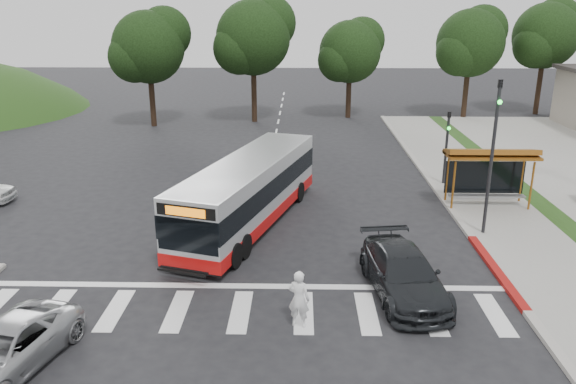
{
  "coord_description": "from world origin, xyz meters",
  "views": [
    {
      "loc": [
        1.85,
        -20.62,
        9.16
      ],
      "look_at": [
        1.34,
        2.26,
        1.6
      ],
      "focal_mm": 35.0,
      "sensor_mm": 36.0,
      "label": 1
    }
  ],
  "objects_px": {
    "pedestrian": "(299,299)",
    "silver_suv_south": "(5,349)",
    "dark_sedan": "(403,273)",
    "transit_bus": "(249,193)"
  },
  "relations": [
    {
      "from": "pedestrian",
      "to": "dark_sedan",
      "type": "relative_size",
      "value": 0.35
    },
    {
      "from": "transit_bus",
      "to": "dark_sedan",
      "type": "bearing_deg",
      "value": -30.56
    },
    {
      "from": "dark_sedan",
      "to": "silver_suv_south",
      "type": "relative_size",
      "value": 1.13
    },
    {
      "from": "pedestrian",
      "to": "silver_suv_south",
      "type": "height_order",
      "value": "pedestrian"
    },
    {
      "from": "pedestrian",
      "to": "dark_sedan",
      "type": "bearing_deg",
      "value": -129.48
    },
    {
      "from": "dark_sedan",
      "to": "silver_suv_south",
      "type": "bearing_deg",
      "value": -166.32
    },
    {
      "from": "pedestrian",
      "to": "dark_sedan",
      "type": "xyz_separation_m",
      "value": [
        3.47,
        2.07,
        -0.16
      ]
    },
    {
      "from": "pedestrian",
      "to": "silver_suv_south",
      "type": "relative_size",
      "value": 0.4
    },
    {
      "from": "pedestrian",
      "to": "silver_suv_south",
      "type": "xyz_separation_m",
      "value": [
        -7.72,
        -2.32,
        -0.27
      ]
    },
    {
      "from": "pedestrian",
      "to": "transit_bus",
      "type": "bearing_deg",
      "value": -55.51
    }
  ]
}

